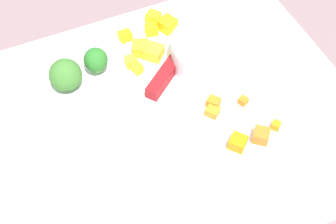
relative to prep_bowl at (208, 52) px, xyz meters
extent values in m
plane|color=#735E62|center=(-0.08, -0.06, -0.03)|extent=(4.00, 4.00, 0.00)
cube|color=white|center=(-0.08, -0.06, -0.02)|extent=(0.46, 0.38, 0.01)
cylinder|color=white|center=(0.00, 0.00, 0.00)|extent=(0.10, 0.10, 0.04)
cube|color=silver|center=(-0.24, -0.14, -0.02)|extent=(0.16, 0.13, 0.00)
cube|color=maroon|center=(-0.07, -0.01, -0.01)|extent=(0.06, 0.05, 0.02)
cube|color=orange|center=(-0.03, -0.07, -0.01)|extent=(0.02, 0.02, 0.01)
cube|color=orange|center=(0.01, -0.08, -0.01)|extent=(0.01, 0.01, 0.01)
cube|color=orange|center=(-0.03, -0.08, -0.01)|extent=(0.02, 0.02, 0.01)
cube|color=orange|center=(-0.03, -0.13, -0.01)|extent=(0.03, 0.03, 0.01)
cube|color=orange|center=(0.03, -0.13, -0.01)|extent=(0.01, 0.01, 0.01)
cube|color=orange|center=(0.00, -0.14, -0.01)|extent=(0.03, 0.03, 0.02)
cube|color=yellow|center=(-0.05, 0.08, -0.01)|extent=(0.02, 0.02, 0.01)
cube|color=yellow|center=(-0.09, 0.03, -0.01)|extent=(0.01, 0.01, 0.01)
cube|color=yellow|center=(-0.08, 0.08, -0.01)|extent=(0.02, 0.02, 0.01)
cube|color=yellow|center=(-0.04, 0.10, -0.01)|extent=(0.02, 0.02, 0.01)
cube|color=yellow|center=(-0.09, 0.02, -0.01)|extent=(0.01, 0.02, 0.01)
cube|color=yellow|center=(-0.07, 0.05, -0.01)|extent=(0.03, 0.03, 0.02)
cube|color=yellow|center=(-0.06, 0.04, -0.01)|extent=(0.03, 0.03, 0.02)
cube|color=yellow|center=(-0.02, 0.08, -0.01)|extent=(0.03, 0.03, 0.02)
cylinder|color=#80B66C|center=(-0.14, 0.04, -0.01)|extent=(0.01, 0.01, 0.01)
sphere|color=#286E26|center=(-0.14, 0.04, 0.00)|extent=(0.03, 0.03, 0.03)
cylinder|color=#95C069|center=(-0.18, 0.04, -0.01)|extent=(0.01, 0.01, 0.01)
sphere|color=#3A712C|center=(-0.18, 0.04, 0.00)|extent=(0.04, 0.04, 0.04)
camera|label=1|loc=(-0.23, -0.38, 0.47)|focal=53.26mm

